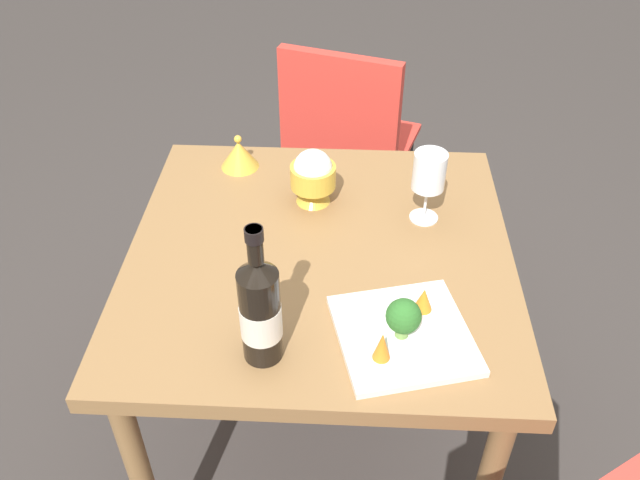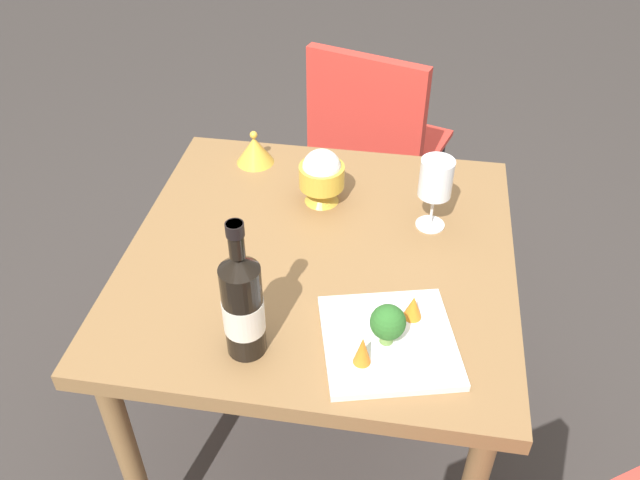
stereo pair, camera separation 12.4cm
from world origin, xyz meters
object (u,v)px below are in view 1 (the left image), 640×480
object	(u,v)px
rice_bowl_lid	(239,154)
carrot_garnish_left	(424,299)
broccoli_floret	(403,317)
wine_bottle	(260,310)
serving_plate	(403,335)
carrot_garnish_right	(382,346)
rice_bowl	(313,176)
chair_by_wall	(345,135)
wine_glass	(429,173)

from	to	relation	value
rice_bowl_lid	carrot_garnish_left	xyz separation A→B (m)	(0.52, 0.44, 0.00)
broccoli_floret	wine_bottle	bearing A→B (deg)	-80.23
rice_bowl_lid	serving_plate	world-z (taller)	rice_bowl_lid
carrot_garnish_right	rice_bowl	bearing A→B (deg)	-162.88
wine_bottle	broccoli_floret	bearing A→B (deg)	99.77
rice_bowl	carrot_garnish_right	bearing A→B (deg)	17.12
chair_by_wall	rice_bowl	xyz separation A→B (m)	(0.65, -0.07, 0.27)
chair_by_wall	rice_bowl	size ratio (longest dim) A/B	6.00
wine_glass	broccoli_floret	distance (m)	0.40
rice_bowl_lid	carrot_garnish_right	xyz separation A→B (m)	(0.65, 0.36, 0.01)
rice_bowl	chair_by_wall	bearing A→B (deg)	173.82
chair_by_wall	serving_plate	world-z (taller)	chair_by_wall
carrot_garnish_right	chair_by_wall	bearing A→B (deg)	-175.82
serving_plate	carrot_garnish_right	distance (m)	0.09
wine_glass	carrot_garnish_left	xyz separation A→B (m)	(0.32, -0.03, -0.09)
rice_bowl_lid	serving_plate	xyz separation A→B (m)	(0.58, 0.40, -0.03)
chair_by_wall	wine_bottle	xyz separation A→B (m)	(1.15, -0.14, 0.31)
wine_bottle	broccoli_floret	xyz separation A→B (m)	(-0.04, 0.26, -0.05)
wine_bottle	carrot_garnish_right	bearing A→B (deg)	86.79
wine_bottle	wine_glass	xyz separation A→B (m)	(-0.44, 0.33, 0.01)
carrot_garnish_right	wine_bottle	bearing A→B (deg)	-93.21
chair_by_wall	wine_glass	world-z (taller)	wine_glass
chair_by_wall	wine_glass	bearing A→B (deg)	-57.14
chair_by_wall	serving_plate	distance (m)	1.12
broccoli_floret	carrot_garnish_left	xyz separation A→B (m)	(-0.07, 0.04, -0.02)
chair_by_wall	carrot_garnish_left	xyz separation A→B (m)	(1.03, 0.17, 0.24)
carrot_garnish_right	carrot_garnish_left	bearing A→B (deg)	146.82
wine_bottle	chair_by_wall	bearing A→B (deg)	173.23
wine_bottle	rice_bowl	distance (m)	0.50
wine_glass	serving_plate	size ratio (longest dim) A/B	0.59
wine_glass	carrot_garnish_right	bearing A→B (deg)	-13.94
rice_bowl	carrot_garnish_left	size ratio (longest dim) A/B	2.69
carrot_garnish_left	carrot_garnish_right	size ratio (longest dim) A/B	0.84
rice_bowl	carrot_garnish_right	size ratio (longest dim) A/B	2.25
wine_glass	carrot_garnish_left	bearing A→B (deg)	-4.73
rice_bowl	broccoli_floret	xyz separation A→B (m)	(0.45, 0.20, -0.01)
broccoli_floret	serving_plate	bearing A→B (deg)	147.81
wine_glass	rice_bowl_lid	distance (m)	0.52
rice_bowl_lid	carrot_garnish_left	distance (m)	0.68
rice_bowl_lid	carrot_garnish_right	distance (m)	0.74
chair_by_wall	wine_bottle	world-z (taller)	wine_bottle
chair_by_wall	broccoli_floret	bearing A→B (deg)	-66.11
rice_bowl	rice_bowl_lid	xyz separation A→B (m)	(-0.14, -0.20, -0.04)
wine_bottle	carrot_garnish_right	world-z (taller)	wine_bottle
serving_plate	carrot_garnish_left	world-z (taller)	carrot_garnish_left
rice_bowl_lid	carrot_garnish_right	world-z (taller)	rice_bowl_lid
carrot_garnish_left	serving_plate	bearing A→B (deg)	-31.61
wine_bottle	serving_plate	distance (m)	0.29
rice_bowl_lid	wine_glass	bearing A→B (deg)	66.86
wine_glass	rice_bowl_lid	xyz separation A→B (m)	(-0.20, -0.47, -0.09)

